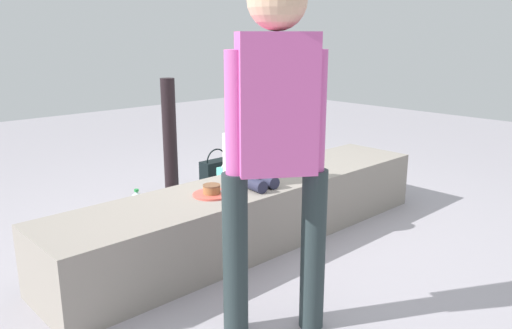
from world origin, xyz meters
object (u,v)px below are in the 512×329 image
(gift_bag, at_px, (229,183))
(water_bottle_far_side, at_px, (137,204))
(adult_standing, at_px, (276,127))
(cake_plate, at_px, (212,192))
(handbag_black_leather, at_px, (217,173))
(water_bottle_near_gift, at_px, (252,167))
(child_seated, at_px, (245,151))

(gift_bag, distance_m, water_bottle_far_side, 0.76)
(adult_standing, xyz_separation_m, cake_plate, (0.26, 0.77, -0.52))
(cake_plate, bearing_deg, adult_standing, -108.51)
(water_bottle_far_side, bearing_deg, handbag_black_leather, 10.92)
(water_bottle_near_gift, height_order, water_bottle_far_side, water_bottle_near_gift)
(cake_plate, distance_m, water_bottle_near_gift, 1.81)
(adult_standing, distance_m, cake_plate, 0.96)
(adult_standing, xyz_separation_m, handbag_black_leather, (1.19, 1.89, -0.81))
(gift_bag, bearing_deg, water_bottle_near_gift, 31.65)
(adult_standing, bearing_deg, water_bottle_far_side, 80.09)
(adult_standing, xyz_separation_m, water_bottle_near_gift, (1.63, 1.91, -0.84))
(water_bottle_near_gift, bearing_deg, gift_bag, -148.35)
(water_bottle_near_gift, bearing_deg, cake_plate, -140.20)
(water_bottle_near_gift, bearing_deg, child_seated, -134.22)
(child_seated, distance_m, gift_bag, 1.01)
(water_bottle_far_side, bearing_deg, water_bottle_near_gift, 8.24)
(child_seated, xyz_separation_m, water_bottle_far_side, (-0.25, 0.91, -0.52))
(cake_plate, height_order, water_bottle_near_gift, cake_plate)
(handbag_black_leather, bearing_deg, adult_standing, -122.12)
(cake_plate, xyz_separation_m, gift_bag, (0.79, 0.78, -0.28))
(handbag_black_leather, bearing_deg, water_bottle_far_side, -169.08)
(adult_standing, height_order, water_bottle_near_gift, adult_standing)
(adult_standing, distance_m, gift_bag, 2.03)
(adult_standing, xyz_separation_m, gift_bag, (1.04, 1.55, -0.79))
(water_bottle_near_gift, height_order, handbag_black_leather, handbag_black_leather)
(cake_plate, xyz_separation_m, water_bottle_far_side, (0.04, 0.95, -0.32))
(child_seated, relative_size, gift_bag, 1.54)
(adult_standing, relative_size, water_bottle_far_side, 7.41)
(water_bottle_far_side, bearing_deg, child_seated, -74.53)
(water_bottle_near_gift, bearing_deg, handbag_black_leather, -177.26)
(gift_bag, height_order, water_bottle_near_gift, gift_bag)
(adult_standing, height_order, cake_plate, adult_standing)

